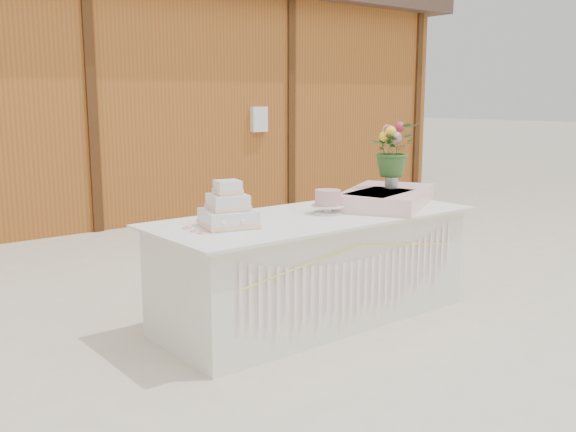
% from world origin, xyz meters
% --- Properties ---
extents(ground, '(80.00, 80.00, 0.00)m').
position_xyz_m(ground, '(0.00, 0.00, 0.00)').
color(ground, beige).
rests_on(ground, ground).
extents(barn, '(12.60, 4.60, 3.30)m').
position_xyz_m(barn, '(-0.01, 5.99, 1.68)').
color(barn, brown).
rests_on(barn, ground).
extents(cake_table, '(2.40, 1.00, 0.77)m').
position_xyz_m(cake_table, '(0.00, -0.00, 0.39)').
color(cake_table, silver).
rests_on(cake_table, ground).
extents(wedding_cake, '(0.41, 0.41, 0.30)m').
position_xyz_m(wedding_cake, '(-0.71, 0.03, 0.87)').
color(wedding_cake, white).
rests_on(wedding_cake, cake_table).
extents(pink_cake_stand, '(0.24, 0.24, 0.17)m').
position_xyz_m(pink_cake_stand, '(0.12, -0.01, 0.87)').
color(pink_cake_stand, white).
rests_on(pink_cake_stand, cake_table).
extents(satin_runner, '(1.14, 0.99, 0.12)m').
position_xyz_m(satin_runner, '(0.72, -0.03, 0.83)').
color(satin_runner, beige).
rests_on(satin_runner, cake_table).
extents(flower_vase, '(0.10, 0.10, 0.14)m').
position_xyz_m(flower_vase, '(0.80, 0.00, 0.97)').
color(flower_vase, '#AAAAAF').
rests_on(flower_vase, satin_runner).
extents(bouquet, '(0.40, 0.36, 0.42)m').
position_xyz_m(bouquet, '(0.80, 0.00, 1.25)').
color(bouquet, '#335E25').
rests_on(bouquet, flower_vase).
extents(loose_flowers, '(0.25, 0.35, 0.02)m').
position_xyz_m(loose_flowers, '(-0.96, 0.05, 0.78)').
color(loose_flowers, pink).
rests_on(loose_flowers, cake_table).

